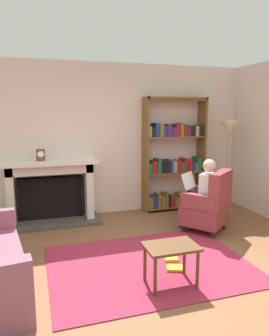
{
  "coord_description": "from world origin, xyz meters",
  "views": [
    {
      "loc": [
        -1.28,
        -3.14,
        1.85
      ],
      "look_at": [
        0.1,
        1.2,
        1.05
      ],
      "focal_mm": 34.35,
      "sensor_mm": 36.0,
      "label": 1
    }
  ],
  "objects_px": {
    "mantel_clock": "(41,155)",
    "floor_lamp": "(229,135)",
    "side_table": "(171,252)",
    "bookshelf": "(174,158)",
    "seated_reader": "(202,192)",
    "armchair_reading": "(209,205)",
    "fireplace": "(51,189)"
  },
  "relations": [
    {
      "from": "fireplace",
      "to": "side_table",
      "type": "distance_m",
      "value": 2.74
    },
    {
      "from": "fireplace",
      "to": "mantel_clock",
      "type": "xyz_separation_m",
      "value": [
        -0.14,
        -0.1,
        0.59
      ]
    },
    {
      "from": "fireplace",
      "to": "floor_lamp",
      "type": "bearing_deg",
      "value": -7.28
    },
    {
      "from": "mantel_clock",
      "to": "floor_lamp",
      "type": "bearing_deg",
      "value": -5.2
    },
    {
      "from": "mantel_clock",
      "to": "floor_lamp",
      "type": "xyz_separation_m",
      "value": [
        3.28,
        -0.3,
        0.27
      ]
    },
    {
      "from": "mantel_clock",
      "to": "bookshelf",
      "type": "distance_m",
      "value": 2.41
    },
    {
      "from": "fireplace",
      "to": "mantel_clock",
      "type": "relative_size",
      "value": 8.55
    },
    {
      "from": "mantel_clock",
      "to": "floor_lamp",
      "type": "distance_m",
      "value": 3.3
    },
    {
      "from": "mantel_clock",
      "to": "side_table",
      "type": "bearing_deg",
      "value": -62.95
    },
    {
      "from": "floor_lamp",
      "to": "mantel_clock",
      "type": "bearing_deg",
      "value": 174.8
    },
    {
      "from": "seated_reader",
      "to": "floor_lamp",
      "type": "bearing_deg",
      "value": 179.09
    },
    {
      "from": "bookshelf",
      "to": "armchair_reading",
      "type": "relative_size",
      "value": 2.18
    },
    {
      "from": "fireplace",
      "to": "floor_lamp",
      "type": "relative_size",
      "value": 0.94
    },
    {
      "from": "fireplace",
      "to": "side_table",
      "type": "relative_size",
      "value": 2.82
    },
    {
      "from": "fireplace",
      "to": "seated_reader",
      "type": "distance_m",
      "value": 2.5
    },
    {
      "from": "bookshelf",
      "to": "side_table",
      "type": "relative_size",
      "value": 3.77
    },
    {
      "from": "armchair_reading",
      "to": "seated_reader",
      "type": "xyz_separation_m",
      "value": [
        -0.07,
        0.09,
        0.2
      ]
    },
    {
      "from": "fireplace",
      "to": "seated_reader",
      "type": "height_order",
      "value": "seated_reader"
    },
    {
      "from": "side_table",
      "to": "fireplace",
      "type": "bearing_deg",
      "value": 113.5
    },
    {
      "from": "armchair_reading",
      "to": "seated_reader",
      "type": "height_order",
      "value": "seated_reader"
    },
    {
      "from": "seated_reader",
      "to": "bookshelf",
      "type": "bearing_deg",
      "value": -131.04
    },
    {
      "from": "bookshelf",
      "to": "seated_reader",
      "type": "bearing_deg",
      "value": -91.84
    },
    {
      "from": "floor_lamp",
      "to": "armchair_reading",
      "type": "bearing_deg",
      "value": -135.94
    },
    {
      "from": "bookshelf",
      "to": "armchair_reading",
      "type": "height_order",
      "value": "bookshelf"
    },
    {
      "from": "mantel_clock",
      "to": "armchair_reading",
      "type": "distance_m",
      "value": 2.78
    },
    {
      "from": "armchair_reading",
      "to": "seated_reader",
      "type": "relative_size",
      "value": 0.85
    },
    {
      "from": "bookshelf",
      "to": "side_table",
      "type": "xyz_separation_m",
      "value": [
        -1.18,
        -2.54,
        -0.6
      ]
    },
    {
      "from": "fireplace",
      "to": "mantel_clock",
      "type": "height_order",
      "value": "mantel_clock"
    },
    {
      "from": "side_table",
      "to": "mantel_clock",
      "type": "bearing_deg",
      "value": 117.05
    },
    {
      "from": "fireplace",
      "to": "armchair_reading",
      "type": "xyz_separation_m",
      "value": [
        2.3,
        -1.21,
        -0.14
      ]
    },
    {
      "from": "fireplace",
      "to": "armchair_reading",
      "type": "height_order",
      "value": "fireplace"
    },
    {
      "from": "side_table",
      "to": "bookshelf",
      "type": "bearing_deg",
      "value": 65.13
    }
  ]
}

